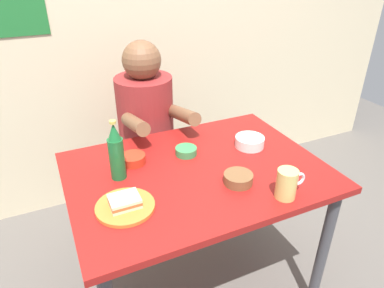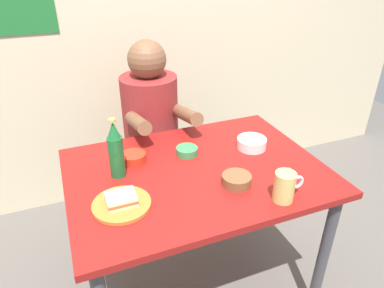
# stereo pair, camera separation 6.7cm
# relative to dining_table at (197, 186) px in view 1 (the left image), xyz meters

# --- Properties ---
(ground_plane) EXTENTS (6.00, 6.00, 0.00)m
(ground_plane) POSITION_rel_dining_table_xyz_m (0.00, 0.00, -0.65)
(ground_plane) COLOR #59544F
(wall_back) EXTENTS (4.40, 0.09, 2.60)m
(wall_back) POSITION_rel_dining_table_xyz_m (-0.00, 1.05, 0.65)
(wall_back) COLOR beige
(wall_back) RESTS_ON ground
(dining_table) EXTENTS (1.10, 0.80, 0.74)m
(dining_table) POSITION_rel_dining_table_xyz_m (0.00, 0.00, 0.00)
(dining_table) COLOR maroon
(dining_table) RESTS_ON ground
(stool) EXTENTS (0.34, 0.34, 0.45)m
(stool) POSITION_rel_dining_table_xyz_m (-0.03, 0.63, -0.30)
(stool) COLOR #4C4C51
(stool) RESTS_ON ground
(person_seated) EXTENTS (0.33, 0.56, 0.72)m
(person_seated) POSITION_rel_dining_table_xyz_m (-0.03, 0.62, 0.12)
(person_seated) COLOR maroon
(person_seated) RESTS_ON stool
(plate_orange) EXTENTS (0.22, 0.22, 0.01)m
(plate_orange) POSITION_rel_dining_table_xyz_m (-0.35, -0.13, 0.10)
(plate_orange) COLOR orange
(plate_orange) RESTS_ON dining_table
(sandwich) EXTENTS (0.11, 0.09, 0.04)m
(sandwich) POSITION_rel_dining_table_xyz_m (-0.35, -0.13, 0.13)
(sandwich) COLOR beige
(sandwich) RESTS_ON plate_orange
(beer_mug) EXTENTS (0.13, 0.08, 0.12)m
(beer_mug) POSITION_rel_dining_table_xyz_m (0.23, -0.32, 0.15)
(beer_mug) COLOR #D1BC66
(beer_mug) RESTS_ON dining_table
(beer_bottle) EXTENTS (0.06, 0.06, 0.26)m
(beer_bottle) POSITION_rel_dining_table_xyz_m (-0.32, 0.08, 0.21)
(beer_bottle) COLOR #19602D
(beer_bottle) RESTS_ON dining_table
(condiment_bowl_brown) EXTENTS (0.12, 0.12, 0.04)m
(condiment_bowl_brown) POSITION_rel_dining_table_xyz_m (0.11, -0.16, 0.12)
(condiment_bowl_brown) COLOR brown
(condiment_bowl_brown) RESTS_ON dining_table
(rice_bowl_white) EXTENTS (0.14, 0.14, 0.05)m
(rice_bowl_white) POSITION_rel_dining_table_xyz_m (0.32, 0.08, 0.12)
(rice_bowl_white) COLOR silver
(rice_bowl_white) RESTS_ON dining_table
(dip_bowl_green) EXTENTS (0.10, 0.10, 0.03)m
(dip_bowl_green) POSITION_rel_dining_table_xyz_m (0.01, 0.14, 0.11)
(dip_bowl_green) COLOR #388C4C
(dip_bowl_green) RESTS_ON dining_table
(sauce_bowl_chili) EXTENTS (0.11, 0.11, 0.04)m
(sauce_bowl_chili) POSITION_rel_dining_table_xyz_m (-0.24, 0.16, 0.12)
(sauce_bowl_chili) COLOR red
(sauce_bowl_chili) RESTS_ON dining_table
(spoon) EXTENTS (0.09, 0.10, 0.01)m
(spoon) POSITION_rel_dining_table_xyz_m (0.35, -0.18, 0.10)
(spoon) COLOR #26A559
(spoon) RESTS_ON dining_table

